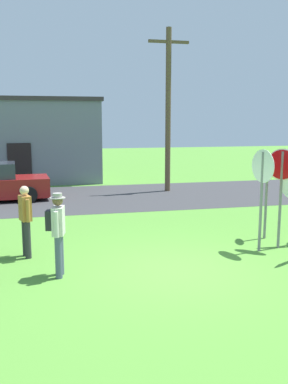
{
  "coord_description": "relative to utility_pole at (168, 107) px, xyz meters",
  "views": [
    {
      "loc": [
        -2.66,
        -8.34,
        3.18
      ],
      "look_at": [
        -0.15,
        2.49,
        1.3
      ],
      "focal_mm": 39.96,
      "sensor_mm": 36.0,
      "label": 1
    }
  ],
  "objects": [
    {
      "name": "ground_plane",
      "position": [
        -2.7,
        -10.07,
        -3.72
      ],
      "size": [
        80.0,
        80.0,
        0.0
      ],
      "primitive_type": "plane",
      "color": "#518E33"
    },
    {
      "name": "street_asphalt",
      "position": [
        -2.7,
        -0.97,
        -3.72
      ],
      "size": [
        60.0,
        6.4,
        0.01
      ],
      "primitive_type": "cube",
      "color": "#38383A",
      "rests_on": "ground"
    },
    {
      "name": "building_background",
      "position": [
        -6.56,
        5.33,
        -1.57
      ],
      "size": [
        8.14,
        5.4,
        4.3
      ],
      "color": "slate",
      "rests_on": "ground"
    },
    {
      "name": "utility_pole",
      "position": [
        0.0,
        0.0,
        0.0
      ],
      "size": [
        1.8,
        0.24,
        7.1
      ],
      "color": "brown",
      "rests_on": "ground"
    },
    {
      "name": "stop_sign_far_back",
      "position": [
        0.27,
        -9.07,
        -2.01
      ],
      "size": [
        0.5,
        0.61,
        2.49
      ],
      "color": "slate",
      "rests_on": "ground"
    },
    {
      "name": "stop_sign_low_front",
      "position": [
        0.38,
        -8.19,
        -2.19
      ],
      "size": [
        0.2,
        0.59,
        2.31
      ],
      "color": "slate",
      "rests_on": "ground"
    },
    {
      "name": "stop_sign_leaning_right",
      "position": [
        -0.32,
        -9.21,
        -2.01
      ],
      "size": [
        0.17,
        0.79,
        2.5
      ],
      "color": "slate",
      "rests_on": "ground"
    },
    {
      "name": "person_in_blue",
      "position": [
        -5.86,
        -8.39,
        -2.77
      ],
      "size": [
        0.32,
        0.55,
        1.69
      ],
      "color": "#2D2D33",
      "rests_on": "ground"
    },
    {
      "name": "person_in_teal",
      "position": [
        -5.17,
        -9.84,
        -2.72
      ],
      "size": [
        0.42,
        0.56,
        1.74
      ],
      "color": "#4C5670",
      "rests_on": "ground"
    }
  ]
}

